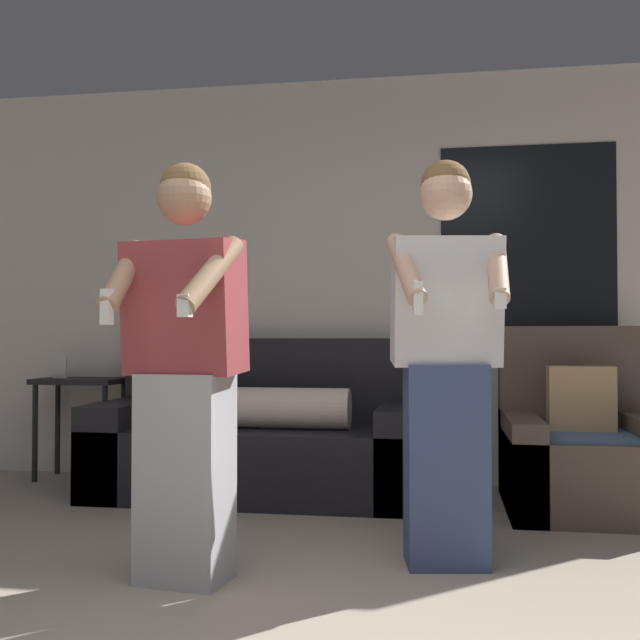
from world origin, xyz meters
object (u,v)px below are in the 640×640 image
object	(u,v)px
couch	(264,441)
person_right	(446,360)
armchair	(582,451)
side_table	(80,395)
person_left	(184,370)

from	to	relation	value
couch	person_right	distance (m)	1.80
couch	armchair	bearing A→B (deg)	-3.87
side_table	person_left	world-z (taller)	person_left
armchair	side_table	world-z (taller)	armchair
side_table	person_left	distance (m)	2.42
person_left	person_right	world-z (taller)	person_right
side_table	armchair	bearing A→B (deg)	-6.70
armchair	side_table	bearing A→B (deg)	173.30
person_left	person_right	size ratio (longest dim) A/B	0.97
person_left	person_right	distance (m)	1.08
person_right	armchair	bearing A→B (deg)	57.70
armchair	person_right	distance (m)	1.51
couch	side_table	xyz separation A→B (m)	(-1.34, 0.25, 0.24)
person_left	couch	bearing A→B (deg)	92.83
couch	armchair	xyz separation A→B (m)	(1.85, -0.13, -0.00)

